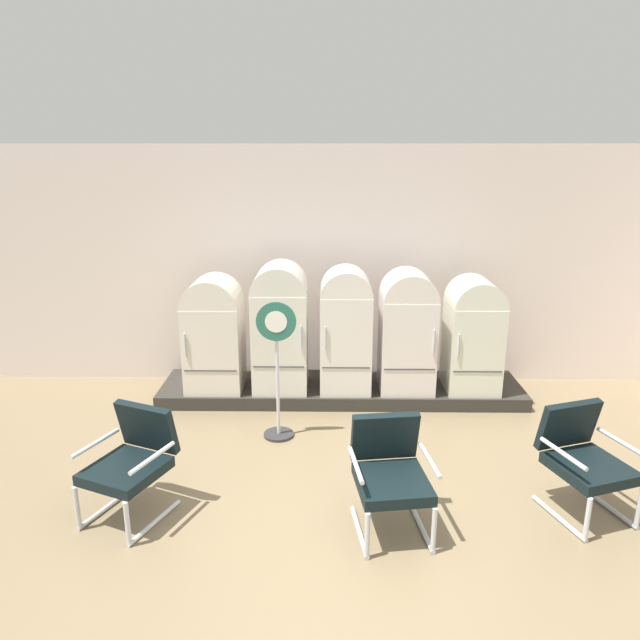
# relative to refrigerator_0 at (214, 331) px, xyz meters

# --- Properties ---
(ground) EXTENTS (12.00, 10.00, 0.05)m
(ground) POSITION_rel_refrigerator_0_xyz_m (1.52, -2.90, -0.90)
(ground) COLOR #806D4F
(back_wall) EXTENTS (11.76, 0.12, 3.02)m
(back_wall) POSITION_rel_refrigerator_0_xyz_m (1.52, 0.76, 0.64)
(back_wall) COLOR silver
(back_wall) RESTS_ON ground
(display_plinth) EXTENTS (4.41, 0.95, 0.16)m
(display_plinth) POSITION_rel_refrigerator_0_xyz_m (1.52, 0.12, -0.80)
(display_plinth) COLOR #2F2D27
(display_plinth) RESTS_ON ground
(refrigerator_0) EXTENTS (0.66, 0.66, 1.37)m
(refrigerator_0) POSITION_rel_refrigerator_0_xyz_m (0.00, 0.00, 0.00)
(refrigerator_0) COLOR silver
(refrigerator_0) RESTS_ON display_plinth
(refrigerator_1) EXTENTS (0.64, 0.71, 1.52)m
(refrigerator_1) POSITION_rel_refrigerator_0_xyz_m (0.79, 0.02, 0.09)
(refrigerator_1) COLOR silver
(refrigerator_1) RESTS_ON display_plinth
(refrigerator_2) EXTENTS (0.60, 0.64, 1.48)m
(refrigerator_2) POSITION_rel_refrigerator_0_xyz_m (1.56, -0.01, 0.07)
(refrigerator_2) COLOR silver
(refrigerator_2) RESTS_ON display_plinth
(refrigerator_3) EXTENTS (0.63, 0.67, 1.44)m
(refrigerator_3) POSITION_rel_refrigerator_0_xyz_m (2.29, 0.01, 0.04)
(refrigerator_3) COLOR silver
(refrigerator_3) RESTS_ON display_plinth
(refrigerator_4) EXTENTS (0.61, 0.69, 1.36)m
(refrigerator_4) POSITION_rel_refrigerator_0_xyz_m (3.08, 0.02, -0.00)
(refrigerator_4) COLOR silver
(refrigerator_4) RESTS_ON display_plinth
(armchair_left) EXTENTS (0.78, 0.85, 0.90)m
(armchair_left) POSITION_rel_refrigerator_0_xyz_m (-0.25, -2.32, -0.38)
(armchair_left) COLOR silver
(armchair_left) RESTS_ON ground
(armchair_right) EXTENTS (0.75, 0.83, 0.90)m
(armchair_right) POSITION_rel_refrigerator_0_xyz_m (3.47, -2.23, -0.38)
(armchair_right) COLOR silver
(armchair_right) RESTS_ON ground
(armchair_center) EXTENTS (0.68, 0.76, 0.90)m
(armchair_center) POSITION_rel_refrigerator_0_xyz_m (1.85, -2.48, -0.38)
(armchair_center) COLOR silver
(armchair_center) RESTS_ON ground
(sign_stand) EXTENTS (0.41, 0.32, 1.48)m
(sign_stand) POSITION_rel_refrigerator_0_xyz_m (0.83, -0.97, -0.19)
(sign_stand) COLOR #2D2D30
(sign_stand) RESTS_ON ground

